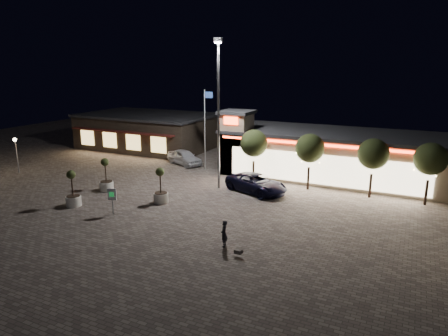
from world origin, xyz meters
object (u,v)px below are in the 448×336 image
at_px(pickup_truck, 256,183).
at_px(planter_left, 106,181).
at_px(pedestrian, 224,234).
at_px(valet_sign, 112,197).
at_px(white_sedan, 184,157).
at_px(planter_mid, 73,195).

xyz_separation_m(pickup_truck, planter_left, (-11.54, -5.04, 0.11)).
xyz_separation_m(pedestrian, planter_left, (-13.58, 5.37, 0.07)).
distance_m(pedestrian, valet_sign, 9.41).
xyz_separation_m(pickup_truck, pedestrian, (2.04, -10.41, 0.03)).
xyz_separation_m(pickup_truck, valet_sign, (-7.28, -9.19, 0.58)).
relative_size(white_sedan, planter_mid, 1.66).
height_order(pedestrian, planter_left, planter_left).
xyz_separation_m(white_sedan, valet_sign, (3.10, -14.87, 0.55)).
distance_m(pickup_truck, pedestrian, 10.61).
distance_m(pickup_truck, valet_sign, 11.74).
bearing_deg(pedestrian, planter_mid, -110.37).
relative_size(pickup_truck, valet_sign, 2.86).
relative_size(pickup_truck, planter_left, 1.95).
bearing_deg(white_sedan, planter_left, -161.27).
distance_m(pickup_truck, white_sedan, 11.83).
xyz_separation_m(white_sedan, pedestrian, (12.42, -16.08, 0.01)).
height_order(planter_mid, valet_sign, planter_mid).
relative_size(planter_mid, valet_sign, 1.45).
bearing_deg(planter_mid, white_sedan, 86.99).
bearing_deg(valet_sign, planter_mid, 178.26).
distance_m(white_sedan, planter_mid, 14.77).
height_order(white_sedan, pedestrian, pedestrian).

